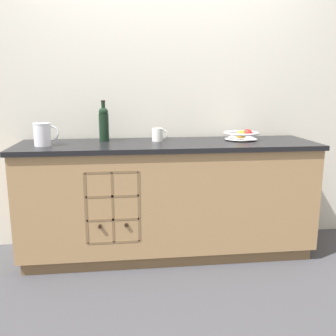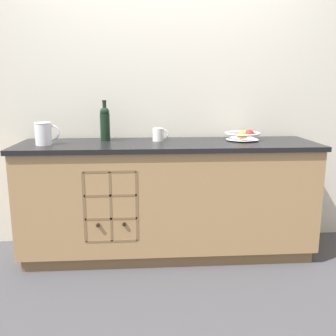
% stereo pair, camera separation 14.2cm
% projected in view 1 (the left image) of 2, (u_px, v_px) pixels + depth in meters
% --- Properties ---
extents(ground_plane, '(14.00, 14.00, 0.00)m').
position_uv_depth(ground_plane, '(168.00, 252.00, 3.00)').
color(ground_plane, '#424247').
extents(back_wall, '(4.61, 0.06, 2.55)m').
position_uv_depth(back_wall, '(163.00, 90.00, 3.08)').
color(back_wall, silver).
rests_on(back_wall, ground_plane).
extents(kitchen_island, '(2.25, 0.61, 0.89)m').
position_uv_depth(kitchen_island, '(168.00, 199.00, 2.91)').
color(kitchen_island, brown).
rests_on(kitchen_island, ground_plane).
extents(fruit_bowl, '(0.27, 0.27, 0.08)m').
position_uv_depth(fruit_bowl, '(241.00, 135.00, 2.95)').
color(fruit_bowl, silver).
rests_on(fruit_bowl, kitchen_island).
extents(white_pitcher, '(0.18, 0.12, 0.16)m').
position_uv_depth(white_pitcher, '(43.00, 134.00, 2.64)').
color(white_pitcher, white).
rests_on(white_pitcher, kitchen_island).
extents(ceramic_mug, '(0.12, 0.08, 0.10)m').
position_uv_depth(ceramic_mug, '(158.00, 135.00, 2.89)').
color(ceramic_mug, white).
rests_on(ceramic_mug, kitchen_island).
extents(standing_wine_bottle, '(0.08, 0.08, 0.31)m').
position_uv_depth(standing_wine_bottle, '(104.00, 123.00, 2.87)').
color(standing_wine_bottle, black).
rests_on(standing_wine_bottle, kitchen_island).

